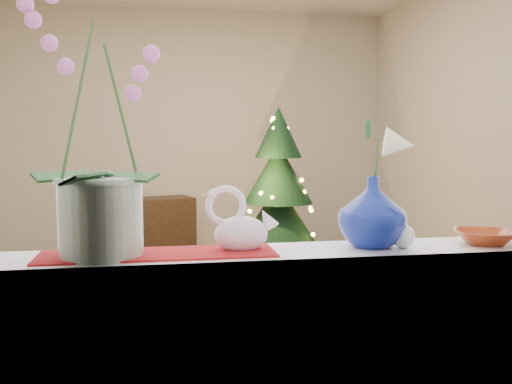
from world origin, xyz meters
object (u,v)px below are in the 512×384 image
orchid_pot (98,125)px  paperweight (403,236)px  blue_vase (372,206)px  swan (241,220)px  xmas_tree (278,190)px  side_table (155,226)px  amber_dish (484,238)px

orchid_pot → paperweight: 0.99m
orchid_pot → blue_vase: size_ratio=2.96×
swan → paperweight: 0.52m
swan → blue_vase: bearing=-3.6°
swan → paperweight: size_ratio=2.95×
xmas_tree → orchid_pot: bearing=-110.3°
swan → side_table: (-0.27, 4.54, -0.71)m
blue_vase → paperweight: 0.13m
orchid_pot → amber_dish: (1.22, -0.02, -0.37)m
orchid_pot → paperweight: size_ratio=10.10×
paperweight → side_table: (-0.78, 4.58, -0.65)m
orchid_pot → xmas_tree: 3.79m
orchid_pot → xmas_tree: (1.30, 3.52, -0.53)m
swan → amber_dish: size_ratio=1.39×
swan → blue_vase: 0.42m
blue_vase → xmas_tree: 3.56m
paperweight → amber_dish: paperweight is taller
amber_dish → swan: bearing=177.7°
side_table → paperweight: bearing=-96.8°
amber_dish → xmas_tree: 3.55m
amber_dish → blue_vase: bearing=176.1°
side_table → xmas_tree: bearing=-58.0°
blue_vase → paperweight: size_ratio=3.41×
paperweight → side_table: 4.69m
blue_vase → paperweight: (0.09, -0.04, -0.09)m
orchid_pot → side_table: bearing=88.2°
blue_vase → swan: bearing=179.2°
orchid_pot → xmas_tree: orchid_pot is taller
blue_vase → amber_dish: (0.38, -0.03, -0.11)m
swan → side_table: 4.60m
amber_dish → side_table: (-1.08, 4.57, -0.63)m
amber_dish → xmas_tree: bearing=88.7°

